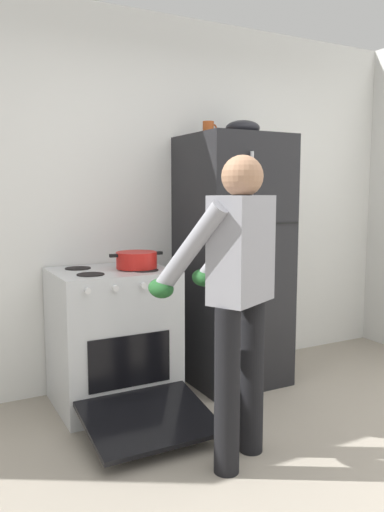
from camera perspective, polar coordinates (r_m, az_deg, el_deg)
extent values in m
plane|color=#9E9384|center=(2.68, 15.95, -25.02)|extent=(8.00, 8.00, 0.00)
cube|color=white|center=(3.91, -3.63, 6.17)|extent=(6.00, 0.10, 2.70)
cube|color=black|center=(3.80, 4.50, -0.51)|extent=(0.68, 0.68, 1.82)
cube|color=black|center=(3.49, 7.58, 3.57)|extent=(0.67, 0.01, 0.01)
cylinder|color=#B7B7BC|center=(3.51, 6.48, -6.31)|extent=(0.02, 0.02, 0.66)
cylinder|color=#B7B7BC|center=(3.42, 6.70, 8.70)|extent=(0.02, 0.02, 0.34)
cube|color=orange|center=(3.53, 4.74, -10.20)|extent=(0.04, 0.01, 0.06)
cube|color=green|center=(3.55, 5.51, -9.55)|extent=(0.04, 0.01, 0.06)
cube|color=purple|center=(3.59, 7.05, -7.81)|extent=(0.04, 0.01, 0.06)
cube|color=blue|center=(3.41, 5.32, 1.30)|extent=(0.04, 0.01, 0.06)
cube|color=silver|center=(3.50, -8.87, -8.91)|extent=(0.76, 0.64, 0.91)
cube|color=black|center=(3.23, -6.92, -11.60)|extent=(0.53, 0.01, 0.33)
cylinder|color=black|center=(3.21, -11.27, -2.03)|extent=(0.17, 0.17, 0.01)
cylinder|color=black|center=(3.33, -5.24, -1.59)|extent=(0.17, 0.17, 0.01)
cylinder|color=black|center=(3.48, -12.63, -1.35)|extent=(0.17, 0.17, 0.01)
cylinder|color=black|center=(3.59, -7.02, -0.97)|extent=(0.17, 0.17, 0.01)
cylinder|color=silver|center=(3.02, -11.60, -3.83)|extent=(0.04, 0.03, 0.04)
cylinder|color=silver|center=(3.07, -8.55, -3.58)|extent=(0.04, 0.03, 0.04)
cylinder|color=silver|center=(3.13, -5.44, -3.32)|extent=(0.04, 0.03, 0.04)
cylinder|color=silver|center=(3.20, -2.62, -3.07)|extent=(0.04, 0.03, 0.04)
cube|color=black|center=(3.07, -4.86, -17.61)|extent=(0.72, 0.58, 0.13)
cylinder|color=black|center=(2.64, 3.94, -14.78)|extent=(0.13, 0.13, 0.86)
cylinder|color=black|center=(2.85, 6.69, -13.12)|extent=(0.13, 0.13, 0.86)
cube|color=gray|center=(2.58, 5.56, 0.75)|extent=(0.41, 0.34, 0.54)
sphere|color=#A37556|center=(2.56, 5.66, 8.87)|extent=(0.21, 0.21, 0.21)
sphere|color=#2A2A2A|center=(2.56, 5.65, 8.05)|extent=(0.15, 0.15, 0.15)
cylinder|color=gray|center=(2.51, -0.29, 0.73)|extent=(0.28, 0.42, 0.49)
cylinder|color=gray|center=(2.84, 4.35, 1.47)|extent=(0.28, 0.42, 0.49)
ellipsoid|color=#1E5123|center=(2.64, -3.50, -3.63)|extent=(0.12, 0.18, 0.10)
ellipsoid|color=#1E5123|center=(2.96, 1.30, -2.45)|extent=(0.12, 0.18, 0.10)
cylinder|color=red|center=(3.40, -6.21, -0.44)|extent=(0.27, 0.27, 0.11)
cube|color=black|center=(3.34, -8.77, 0.03)|extent=(0.05, 0.03, 0.02)
cube|color=black|center=(3.46, -3.76, 0.34)|extent=(0.05, 0.03, 0.02)
cylinder|color=#B24C1E|center=(3.75, 1.83, 14.08)|extent=(0.08, 0.08, 0.10)
torus|color=#B24C1E|center=(3.77, 2.42, 14.11)|extent=(0.06, 0.01, 0.06)
ellipsoid|color=black|center=(3.84, 5.68, 14.02)|extent=(0.25, 0.25, 0.11)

